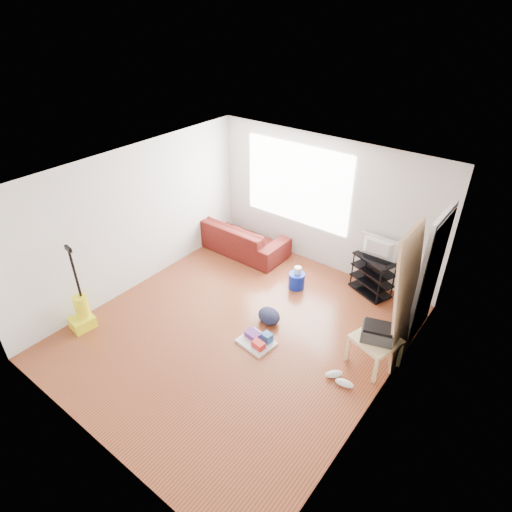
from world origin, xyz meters
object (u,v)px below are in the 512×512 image
Objects in this scene: sofa at (238,248)px; backpack at (269,321)px; bucket at (296,287)px; tv_stand at (372,275)px; side_table at (376,342)px; vacuum at (82,313)px; cleaning_tray at (258,340)px.

backpack is (1.86, -1.46, 0.00)m from sofa.
sofa reaches higher than bucket.
tv_stand is at bearing 31.34° from bucket.
vacuum reaches higher than side_table.
side_table is at bearing -25.21° from bucket.
side_table is at bearing 24.30° from cleaning_tray.
backpack is at bearing -97.69° from tv_stand.
cleaning_tray is 0.54m from backpack.
bucket is at bearing 154.79° from side_table.
tv_stand is 2.01m from backpack.
cleaning_tray is at bearing 135.69° from sofa.
cleaning_tray is (-1.54, -0.69, -0.33)m from side_table.
backpack is at bearing 107.75° from cleaning_tray.
cleaning_tray is (2.02, -1.98, 0.06)m from sofa.
sofa is at bearing 161.00° from backpack.
tv_stand is at bearing 115.86° from side_table.
backpack is at bearing 48.11° from vacuum.
tv_stand is 1.13× the size of side_table.
vacuum is at bearing -150.45° from cleaning_tray.
bucket is at bearing 117.83° from backpack.
tv_stand reaches higher than backpack.
vacuum is (-3.95, -2.06, -0.12)m from side_table.
vacuum is (-2.41, -1.37, 0.21)m from cleaning_tray.
vacuum is at bearing -120.88° from backpack.
cleaning_tray is 0.39× the size of vacuum.
sofa is at bearing 166.56° from bucket.
side_table is at bearing 35.72° from vacuum.
backpack is 0.28× the size of vacuum.
tv_stand is 1.73m from side_table.
backpack is at bearing -81.32° from bucket.
side_table is 1.75m from backpack.
sofa is 2.64× the size of tv_stand.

